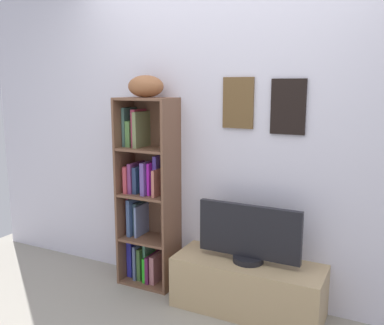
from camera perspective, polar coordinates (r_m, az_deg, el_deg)
name	(u,v)px	position (r m, az deg, el deg)	size (l,w,h in m)	color
back_wall	(226,138)	(3.20, 4.68, 3.37)	(4.80, 0.08, 2.47)	silver
bookshelf	(146,198)	(3.47, -6.27, -4.86)	(0.46, 0.29, 1.53)	brown
football	(146,86)	(3.30, -6.30, 10.25)	(0.28, 0.17, 0.17)	brown
tv_stand	(247,286)	(3.20, 7.54, -16.36)	(1.08, 0.41, 0.38)	tan
television	(249,234)	(3.04, 7.72, -9.65)	(0.75, 0.22, 0.42)	black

